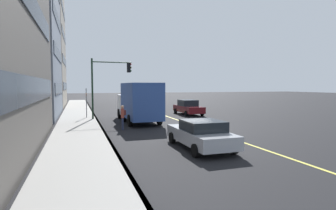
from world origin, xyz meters
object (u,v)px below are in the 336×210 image
object	(u,v)px
car_maroon	(188,107)
truck_blue	(139,102)
street_sign_post	(86,101)
car_silver	(201,134)
pedestrian_with_backpack	(123,115)
traffic_light_mast	(108,78)

from	to	relation	value
car_maroon	truck_blue	bearing A→B (deg)	123.43
car_maroon	street_sign_post	distance (m)	10.61
car_silver	pedestrian_with_backpack	size ratio (longest dim) A/B	2.68
car_maroon	street_sign_post	size ratio (longest dim) A/B	1.66
truck_blue	street_sign_post	size ratio (longest dim) A/B	2.78
car_silver	car_maroon	bearing A→B (deg)	-20.46
car_maroon	car_silver	bearing A→B (deg)	159.54
truck_blue	car_silver	bearing A→B (deg)	-175.64
car_maroon	pedestrian_with_backpack	distance (m)	11.42
truck_blue	traffic_light_mast	size ratio (longest dim) A/B	1.44
truck_blue	pedestrian_with_backpack	xyz separation A→B (m)	(-3.64, 1.95, -0.73)
street_sign_post	truck_blue	bearing A→B (deg)	-130.90
car_silver	street_sign_post	xyz separation A→B (m)	(14.30, 5.01, 0.96)
truck_blue	street_sign_post	bearing A→B (deg)	49.10
car_maroon	truck_blue	world-z (taller)	truck_blue
car_silver	car_maroon	distance (m)	15.86
car_silver	truck_blue	xyz separation A→B (m)	(10.66, 0.81, 1.03)
traffic_light_mast	street_sign_post	distance (m)	3.10
truck_blue	pedestrian_with_backpack	bearing A→B (deg)	151.75
car_maroon	street_sign_post	xyz separation A→B (m)	(-0.56, 10.56, 0.90)
truck_blue	car_maroon	bearing A→B (deg)	-56.57
car_maroon	truck_blue	xyz separation A→B (m)	(-4.20, 6.36, 0.97)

